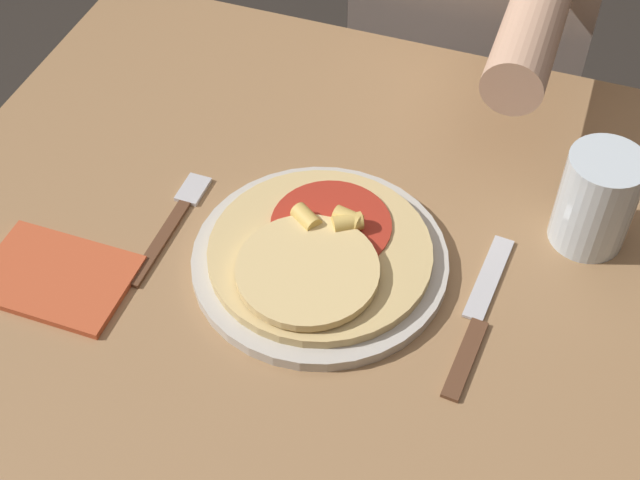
{
  "coord_description": "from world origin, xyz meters",
  "views": [
    {
      "loc": [
        0.22,
        -0.61,
        1.48
      ],
      "look_at": [
        0.01,
        -0.03,
        0.78
      ],
      "focal_mm": 50.0,
      "sensor_mm": 36.0,
      "label": 1
    }
  ],
  "objects_px": {
    "pizza": "(318,254)",
    "fork": "(174,220)",
    "dining_table": "(316,317)",
    "person_diner": "(479,6)",
    "drinking_glass": "(597,200)",
    "plate": "(320,260)",
    "knife": "(478,316)"
  },
  "relations": [
    {
      "from": "pizza",
      "to": "fork",
      "type": "bearing_deg",
      "value": 176.82
    },
    {
      "from": "plate",
      "to": "knife",
      "type": "bearing_deg",
      "value": -4.25
    },
    {
      "from": "person_diner",
      "to": "dining_table",
      "type": "bearing_deg",
      "value": -96.09
    },
    {
      "from": "plate",
      "to": "knife",
      "type": "xyz_separation_m",
      "value": [
        0.18,
        -0.01,
        -0.0
      ]
    },
    {
      "from": "pizza",
      "to": "person_diner",
      "type": "bearing_deg",
      "value": 85.6
    },
    {
      "from": "fork",
      "to": "knife",
      "type": "bearing_deg",
      "value": -2.84
    },
    {
      "from": "pizza",
      "to": "person_diner",
      "type": "xyz_separation_m",
      "value": [
        0.05,
        0.6,
        -0.06
      ]
    },
    {
      "from": "drinking_glass",
      "to": "person_diner",
      "type": "distance_m",
      "value": 0.52
    },
    {
      "from": "dining_table",
      "to": "fork",
      "type": "distance_m",
      "value": 0.21
    },
    {
      "from": "plate",
      "to": "pizza",
      "type": "distance_m",
      "value": 0.02
    },
    {
      "from": "plate",
      "to": "pizza",
      "type": "xyz_separation_m",
      "value": [
        0.0,
        -0.01,
        0.02
      ]
    },
    {
      "from": "pizza",
      "to": "plate",
      "type": "bearing_deg",
      "value": 91.43
    },
    {
      "from": "fork",
      "to": "dining_table",
      "type": "bearing_deg",
      "value": 7.3
    },
    {
      "from": "dining_table",
      "to": "drinking_glass",
      "type": "xyz_separation_m",
      "value": [
        0.28,
        0.11,
        0.19
      ]
    },
    {
      "from": "dining_table",
      "to": "knife",
      "type": "distance_m",
      "value": 0.24
    },
    {
      "from": "drinking_glass",
      "to": "fork",
      "type": "bearing_deg",
      "value": -163.22
    },
    {
      "from": "plate",
      "to": "drinking_glass",
      "type": "distance_m",
      "value": 0.3
    },
    {
      "from": "dining_table",
      "to": "pizza",
      "type": "distance_m",
      "value": 0.16
    },
    {
      "from": "fork",
      "to": "person_diner",
      "type": "distance_m",
      "value": 0.63
    },
    {
      "from": "pizza",
      "to": "knife",
      "type": "distance_m",
      "value": 0.18
    },
    {
      "from": "drinking_glass",
      "to": "plate",
      "type": "bearing_deg",
      "value": -152.52
    },
    {
      "from": "plate",
      "to": "person_diner",
      "type": "distance_m",
      "value": 0.6
    },
    {
      "from": "pizza",
      "to": "knife",
      "type": "bearing_deg",
      "value": -2.51
    },
    {
      "from": "plate",
      "to": "fork",
      "type": "bearing_deg",
      "value": 178.57
    },
    {
      "from": "knife",
      "to": "fork",
      "type": "bearing_deg",
      "value": 177.16
    },
    {
      "from": "knife",
      "to": "dining_table",
      "type": "bearing_deg",
      "value": 168.66
    },
    {
      "from": "dining_table",
      "to": "pizza",
      "type": "height_order",
      "value": "pizza"
    },
    {
      "from": "plate",
      "to": "person_diner",
      "type": "height_order",
      "value": "person_diner"
    },
    {
      "from": "fork",
      "to": "drinking_glass",
      "type": "xyz_separation_m",
      "value": [
        0.44,
        0.13,
        0.06
      ]
    },
    {
      "from": "plate",
      "to": "person_diner",
      "type": "xyz_separation_m",
      "value": [
        0.05,
        0.6,
        -0.05
      ]
    },
    {
      "from": "pizza",
      "to": "drinking_glass",
      "type": "relative_size",
      "value": 2.07
    },
    {
      "from": "dining_table",
      "to": "knife",
      "type": "height_order",
      "value": "knife"
    }
  ]
}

